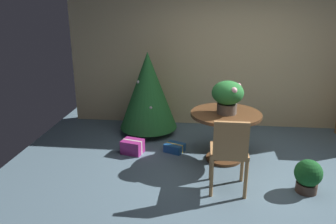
{
  "coord_description": "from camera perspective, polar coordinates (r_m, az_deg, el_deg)",
  "views": [
    {
      "loc": [
        -0.53,
        -3.78,
        2.17
      ],
      "look_at": [
        -1.0,
        0.36,
        0.8
      ],
      "focal_mm": 35.22,
      "sensor_mm": 36.0,
      "label": 1
    }
  ],
  "objects": [
    {
      "name": "flower_vase",
      "position": [
        4.58,
        10.29,
        2.93
      ],
      "size": [
        0.44,
        0.44,
        0.46
      ],
      "color": "#665B51",
      "rests_on": "round_dining_table"
    },
    {
      "name": "ground_plane",
      "position": [
        4.4,
        12.76,
        -11.91
      ],
      "size": [
        6.6,
        6.6,
        0.0
      ],
      "primitive_type": "plane",
      "color": "slate"
    },
    {
      "name": "wooden_chair_near",
      "position": [
        3.93,
        10.57,
        -6.54
      ],
      "size": [
        0.44,
        0.44,
        0.94
      ],
      "color": "#B27F4C",
      "rests_on": "ground_plane"
    },
    {
      "name": "back_wall_panel",
      "position": [
        6.07,
        11.51,
        9.59
      ],
      "size": [
        6.0,
        0.1,
        2.6
      ],
      "primitive_type": "cube",
      "color": "beige",
      "rests_on": "ground_plane"
    },
    {
      "name": "potted_plant",
      "position": [
        4.35,
        23.07,
        -10.08
      ],
      "size": [
        0.33,
        0.33,
        0.42
      ],
      "color": "#4C382D",
      "rests_on": "ground_plane"
    },
    {
      "name": "gift_box_purple",
      "position": [
        5.07,
        -6.15,
        -5.98
      ],
      "size": [
        0.36,
        0.31,
        0.21
      ],
      "color": "#9E287A",
      "rests_on": "ground_plane"
    },
    {
      "name": "gift_box_blue",
      "position": [
        5.11,
        1.15,
        -6.18
      ],
      "size": [
        0.34,
        0.32,
        0.13
      ],
      "color": "#1E569E",
      "rests_on": "ground_plane"
    },
    {
      "name": "holiday_tree",
      "position": [
        5.64,
        -3.48,
        3.74
      ],
      "size": [
        0.99,
        0.99,
        1.42
      ],
      "color": "brown",
      "rests_on": "ground_plane"
    },
    {
      "name": "round_dining_table",
      "position": [
        4.75,
        9.88,
        -2.54
      ],
      "size": [
        0.99,
        0.99,
        0.72
      ],
      "color": "brown",
      "rests_on": "ground_plane"
    }
  ]
}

